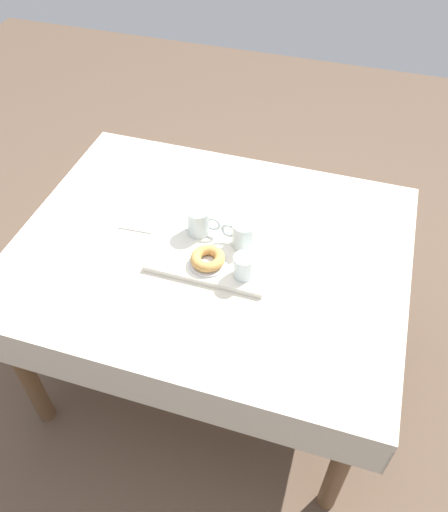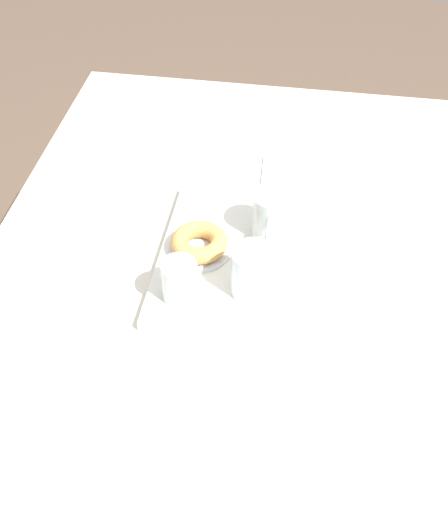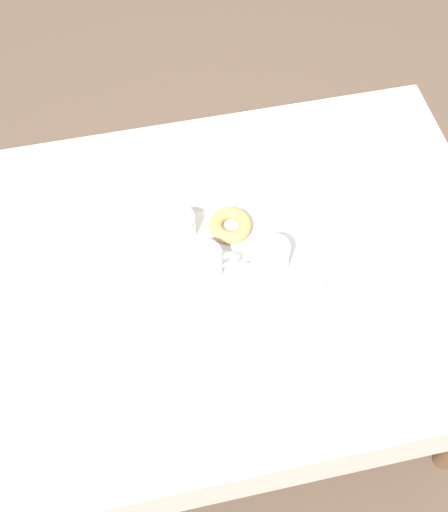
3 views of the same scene
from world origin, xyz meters
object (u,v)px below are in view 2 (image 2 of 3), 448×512
(serving_tray, at_px, (239,260))
(donut_plate_left, at_px, (199,250))
(sugar_donut_left, at_px, (199,242))
(paper_napkin, at_px, (292,174))
(water_glass_near, at_px, (180,282))
(tea_mug_right, at_px, (272,216))
(dining_table, at_px, (248,286))
(tea_mug_left, at_px, (253,272))

(serving_tray, xyz_separation_m, donut_plate_left, (-0.00, -0.08, 0.01))
(sugar_donut_left, xyz_separation_m, paper_napkin, (-0.30, 0.16, -0.04))
(donut_plate_left, bearing_deg, water_glass_near, -5.94)
(tea_mug_right, bearing_deg, dining_table, -37.28)
(tea_mug_right, xyz_separation_m, donut_plate_left, (0.07, -0.13, -0.04))
(tea_mug_left, distance_m, paper_napkin, 0.40)
(sugar_donut_left, bearing_deg, tea_mug_left, 53.38)
(dining_table, distance_m, serving_tray, 0.10)
(dining_table, height_order, donut_plate_left, donut_plate_left)
(tea_mug_left, bearing_deg, serving_tray, -156.23)
(tea_mug_left, bearing_deg, donut_plate_left, -126.62)
(serving_tray, relative_size, tea_mug_right, 3.26)
(serving_tray, relative_size, sugar_donut_left, 3.56)
(water_glass_near, distance_m, paper_napkin, 0.46)
(tea_mug_left, height_order, tea_mug_right, same)
(sugar_donut_left, bearing_deg, donut_plate_left, 180.00)
(tea_mug_right, bearing_deg, paper_napkin, 174.10)
(tea_mug_right, xyz_separation_m, paper_napkin, (-0.23, 0.02, -0.06))
(donut_plate_left, relative_size, sugar_donut_left, 1.12)
(tea_mug_right, distance_m, donut_plate_left, 0.16)
(dining_table, xyz_separation_m, tea_mug_left, (0.11, 0.02, 0.15))
(water_glass_near, xyz_separation_m, paper_napkin, (-0.43, 0.17, -0.05))
(water_glass_near, distance_m, sugar_donut_left, 0.12)
(dining_table, height_order, tea_mug_left, tea_mug_left)
(serving_tray, bearing_deg, paper_napkin, 165.69)
(tea_mug_right, distance_m, paper_napkin, 0.24)
(serving_tray, bearing_deg, donut_plate_left, -91.69)
(donut_plate_left, bearing_deg, serving_tray, 88.31)
(tea_mug_left, height_order, water_glass_near, tea_mug_left)
(sugar_donut_left, height_order, paper_napkin, sugar_donut_left)
(tea_mug_right, height_order, water_glass_near, tea_mug_right)
(tea_mug_right, xyz_separation_m, water_glass_near, (0.20, -0.15, -0.01))
(sugar_donut_left, bearing_deg, tea_mug_right, 119.15)
(serving_tray, bearing_deg, water_glass_near, -37.26)
(water_glass_near, xyz_separation_m, sugar_donut_left, (-0.12, 0.01, -0.01))
(tea_mug_left, relative_size, paper_napkin, 0.89)
(tea_mug_right, relative_size, sugar_donut_left, 1.09)
(serving_tray, xyz_separation_m, water_glass_near, (0.12, -0.09, 0.05))
(serving_tray, height_order, paper_napkin, serving_tray)
(dining_table, relative_size, serving_tray, 3.34)
(serving_tray, height_order, tea_mug_left, tea_mug_left)
(water_glass_near, bearing_deg, sugar_donut_left, 174.06)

